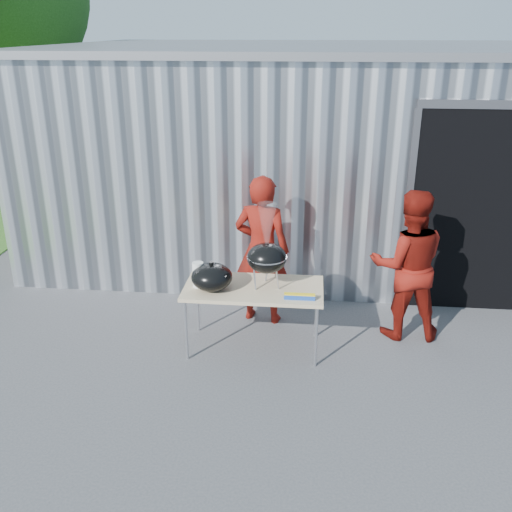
# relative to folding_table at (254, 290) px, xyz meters

# --- Properties ---
(ground) EXTENTS (80.00, 80.00, 0.00)m
(ground) POSITION_rel_folding_table_xyz_m (-0.30, -0.43, -0.71)
(ground) COLOR #414144
(building) EXTENTS (8.20, 6.20, 3.10)m
(building) POSITION_rel_folding_table_xyz_m (0.62, 4.16, 0.83)
(building) COLOR silver
(building) RESTS_ON ground
(folding_table) EXTENTS (1.50, 0.75, 0.75)m
(folding_table) POSITION_rel_folding_table_xyz_m (0.00, 0.00, 0.00)
(folding_table) COLOR tan
(folding_table) RESTS_ON ground
(kettle_grill) EXTENTS (0.43, 0.43, 0.93)m
(kettle_grill) POSITION_rel_folding_table_xyz_m (0.14, 0.02, 0.46)
(kettle_grill) COLOR black
(kettle_grill) RESTS_ON folding_table
(grill_lid) EXTENTS (0.44, 0.44, 0.32)m
(grill_lid) POSITION_rel_folding_table_xyz_m (-0.44, -0.10, 0.18)
(grill_lid) COLOR black
(grill_lid) RESTS_ON folding_table
(paper_towels) EXTENTS (0.12, 0.12, 0.28)m
(paper_towels) POSITION_rel_folding_table_xyz_m (-0.59, -0.05, 0.18)
(paper_towels) COLOR white
(paper_towels) RESTS_ON folding_table
(white_tub) EXTENTS (0.20, 0.15, 0.10)m
(white_tub) POSITION_rel_folding_table_xyz_m (-0.55, 0.18, 0.09)
(white_tub) COLOR white
(white_tub) RESTS_ON folding_table
(foil_box) EXTENTS (0.32, 0.05, 0.06)m
(foil_box) POSITION_rel_folding_table_xyz_m (0.50, -0.25, 0.07)
(foil_box) COLOR #1842A0
(foil_box) RESTS_ON folding_table
(person_cook) EXTENTS (0.73, 0.56, 1.81)m
(person_cook) POSITION_rel_folding_table_xyz_m (0.03, 0.70, 0.20)
(person_cook) COLOR maroon
(person_cook) RESTS_ON ground
(person_bystander) EXTENTS (0.87, 0.69, 1.75)m
(person_bystander) POSITION_rel_folding_table_xyz_m (1.69, 0.49, 0.16)
(person_bystander) COLOR maroon
(person_bystander) RESTS_ON ground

